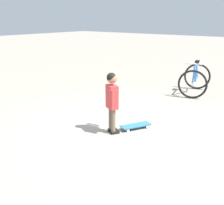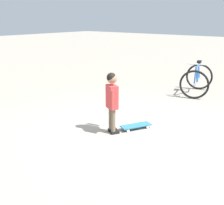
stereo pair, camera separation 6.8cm
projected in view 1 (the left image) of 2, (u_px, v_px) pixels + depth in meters
ground_plane at (138, 132)px, 4.95m from camera, size 50.00×50.00×0.00m
child_person at (112, 96)px, 4.73m from camera, size 0.28×0.35×1.06m
skateboard at (136, 126)px, 5.08m from camera, size 0.42×0.59×0.07m
bicycle_mid at (195, 79)px, 7.32m from camera, size 0.97×1.22×0.85m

